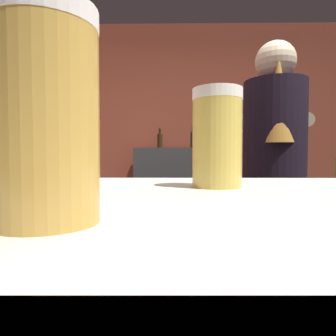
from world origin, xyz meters
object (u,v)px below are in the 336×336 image
chefs_knife (294,185)px  bottle_hot_sauce (160,140)px  bartender (274,175)px  mini_fridge (14,216)px  mixing_bowl (148,183)px  pint_glass_near (217,138)px  pint_glass_far (47,118)px  bottle_vinegar (193,139)px

chefs_knife → bottle_hot_sauce: bearing=122.4°
bartender → bottle_hot_sauce: size_ratio=7.57×
bartender → chefs_knife: bearing=-25.1°
mini_fridge → mixing_bowl: mixing_bowl is taller
mixing_bowl → chefs_knife: size_ratio=0.73×
mini_fridge → bartender: size_ratio=0.54×
mini_fridge → chefs_knife: 2.84m
chefs_knife → pint_glass_near: size_ratio=1.63×
bottle_hot_sauce → mixing_bowl: bearing=-91.2°
bartender → pint_glass_near: 1.31m
pint_glass_far → bottle_hot_sauce: size_ratio=0.63×
bottle_vinegar → mini_fridge: bearing=-175.3°
mini_fridge → bartender: bartender is taller
pint_glass_far → bottle_vinegar: 3.15m
bartender → chefs_knife: 0.50m
pint_glass_far → bottle_hot_sauce: bottle_hot_sauce is taller
pint_glass_near → bartender: bearing=67.5°
bottle_vinegar → pint_glass_far: bearing=-95.8°
mini_fridge → bottle_vinegar: bottle_vinegar is taller
mixing_bowl → pint_glass_far: 1.84m
mini_fridge → chefs_knife: size_ratio=3.97×
pint_glass_near → pint_glass_far: same height
bartender → mixing_bowl: 0.84m
bottle_hot_sauce → pint_glass_near: bearing=-85.9°
mini_fridge → chefs_knife: (2.58, -1.11, 0.45)m
bartender → mixing_bowl: (-0.74, 0.38, -0.08)m
chefs_knife → bottle_vinegar: size_ratio=0.93×
pint_glass_far → pint_glass_near: bearing=57.6°
mixing_bowl → pint_glass_near: (0.24, -1.59, 0.21)m
mini_fridge → bottle_hot_sauce: bottle_hot_sauce is taller
bottle_hot_sauce → pint_glass_far: bearing=-89.0°
pint_glass_far → bottle_vinegar: bearing=84.2°
pint_glass_near → pint_glass_far: bearing=-122.4°
mixing_bowl → bottle_vinegar: (0.40, 1.30, 0.37)m
chefs_knife → bottle_hot_sauce: 1.71m
chefs_knife → bottle_vinegar: bearing=111.8°
bartender → pint_glass_far: size_ratio=11.99×
chefs_knife → bottle_vinegar: 1.47m
pint_glass_near → mini_fridge: bearing=123.4°
pint_glass_far → bottle_hot_sauce: (-0.06, 3.19, 0.15)m
chefs_knife → pint_glass_near: (-0.78, -1.61, 0.23)m
mixing_bowl → bottle_hot_sauce: 1.41m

